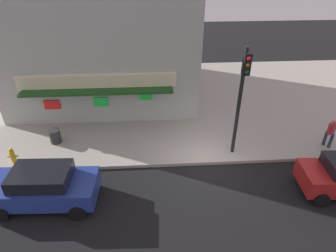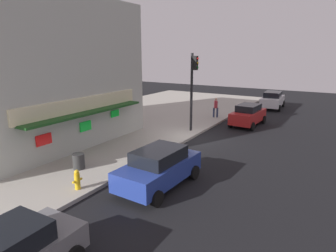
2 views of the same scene
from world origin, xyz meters
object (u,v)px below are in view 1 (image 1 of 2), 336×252
(trash_can, at_px, (55,136))
(pedestrian, at_px, (331,131))
(traffic_light, at_px, (242,91))
(fire_hydrant, at_px, (13,156))
(parked_car_blue, at_px, (44,187))

(trash_can, relative_size, pedestrian, 0.45)
(traffic_light, height_order, fire_hydrant, traffic_light)
(parked_car_blue, bearing_deg, traffic_light, 17.31)
(traffic_light, height_order, parked_car_blue, traffic_light)
(pedestrian, relative_size, parked_car_blue, 0.39)
(traffic_light, bearing_deg, parked_car_blue, -162.69)
(fire_hydrant, relative_size, trash_can, 1.13)
(fire_hydrant, bearing_deg, pedestrian, 1.32)
(traffic_light, bearing_deg, fire_hydrant, -179.39)
(traffic_light, height_order, trash_can, traffic_light)
(fire_hydrant, xyz_separation_m, pedestrian, (15.93, 0.37, 0.51))
(trash_can, xyz_separation_m, pedestrian, (14.35, -1.28, 0.54))
(traffic_light, xyz_separation_m, trash_can, (-9.28, 1.53, -3.11))
(traffic_light, xyz_separation_m, fire_hydrant, (-10.86, -0.11, -3.08))
(traffic_light, distance_m, trash_can, 9.91)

